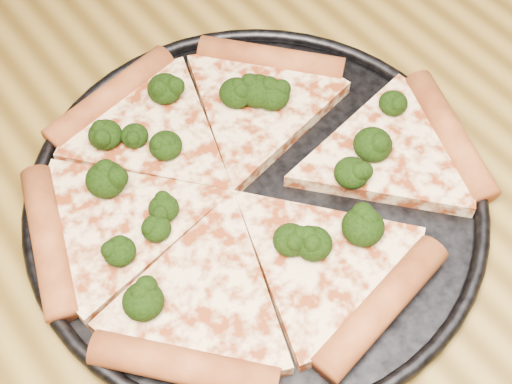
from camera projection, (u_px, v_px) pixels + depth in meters
dining_table at (169, 327)px, 0.68m from camera, size 1.20×0.90×0.75m
pizza_pan at (256, 197)px, 0.64m from camera, size 0.40×0.40×0.02m
pizza at (242, 190)px, 0.64m from camera, size 0.42×0.37×0.03m
broccoli_florets at (237, 164)px, 0.64m from camera, size 0.32×0.26×0.03m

